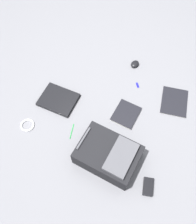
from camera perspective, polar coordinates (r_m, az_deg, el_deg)
ground_plane at (r=2.15m, az=1.47°, el=0.39°), size 4.13×4.13×0.00m
backpack at (r=1.90m, az=2.41°, el=-9.63°), size 0.46×0.35×0.19m
laptop at (r=2.21m, az=-8.89°, el=2.78°), size 0.31×0.25×0.03m
book_manual at (r=2.13m, az=6.31°, el=-0.47°), size 0.21×0.24×0.02m
book_red at (r=2.28m, az=16.76°, el=2.24°), size 0.27×0.31×0.01m
computer_mouse at (r=2.44m, az=8.30°, el=10.63°), size 0.09×0.10×0.04m
cable_coil at (r=2.16m, az=-15.60°, el=-2.87°), size 0.11×0.11×0.01m
power_brick at (r=1.93m, az=11.18°, el=-16.16°), size 0.10×0.14×0.04m
pen_black at (r=2.07m, az=-5.90°, el=-4.33°), size 0.04×0.13×0.01m
usb_stick at (r=2.31m, az=8.88°, el=6.01°), size 0.05×0.05×0.01m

